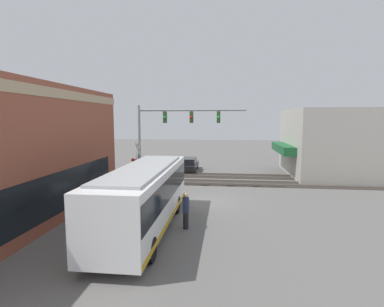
{
  "coord_description": "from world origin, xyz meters",
  "views": [
    {
      "loc": [
        -19.68,
        -1.2,
        5.56
      ],
      "look_at": [
        5.15,
        1.63,
        2.65
      ],
      "focal_mm": 28.0,
      "sensor_mm": 36.0,
      "label": 1
    }
  ],
  "objects_px": {
    "pedestrian_at_crossing": "(147,178)",
    "crossing_signal": "(139,160)",
    "city_bus": "(144,195)",
    "parked_car_black": "(188,165)",
    "pedestrian_near_bus": "(186,210)"
  },
  "relations": [
    {
      "from": "city_bus",
      "to": "parked_car_black",
      "type": "bearing_deg",
      "value": -0.0
    },
    {
      "from": "crossing_signal",
      "to": "pedestrian_at_crossing",
      "type": "bearing_deg",
      "value": -81.06
    },
    {
      "from": "pedestrian_at_crossing",
      "to": "pedestrian_near_bus",
      "type": "height_order",
      "value": "pedestrian_near_bus"
    },
    {
      "from": "pedestrian_at_crossing",
      "to": "parked_car_black",
      "type": "bearing_deg",
      "value": -14.61
    },
    {
      "from": "crossing_signal",
      "to": "pedestrian_at_crossing",
      "type": "relative_size",
      "value": 2.29
    },
    {
      "from": "parked_car_black",
      "to": "pedestrian_at_crossing",
      "type": "xyz_separation_m",
      "value": [
        -8.56,
        2.23,
        0.19
      ]
    },
    {
      "from": "crossing_signal",
      "to": "pedestrian_at_crossing",
      "type": "distance_m",
      "value": 1.6
    },
    {
      "from": "crossing_signal",
      "to": "parked_car_black",
      "type": "bearing_deg",
      "value": -18.49
    },
    {
      "from": "pedestrian_at_crossing",
      "to": "pedestrian_near_bus",
      "type": "distance_m",
      "value": 9.52
    },
    {
      "from": "pedestrian_at_crossing",
      "to": "crossing_signal",
      "type": "bearing_deg",
      "value": 98.94
    },
    {
      "from": "crossing_signal",
      "to": "pedestrian_at_crossing",
      "type": "height_order",
      "value": "crossing_signal"
    },
    {
      "from": "city_bus",
      "to": "pedestrian_at_crossing",
      "type": "distance_m",
      "value": 9.2
    },
    {
      "from": "crossing_signal",
      "to": "parked_car_black",
      "type": "distance_m",
      "value": 9.28
    },
    {
      "from": "crossing_signal",
      "to": "parked_car_black",
      "type": "relative_size",
      "value": 0.83
    },
    {
      "from": "crossing_signal",
      "to": "pedestrian_at_crossing",
      "type": "xyz_separation_m",
      "value": [
        0.1,
        -0.67,
        -1.45
      ]
    }
  ]
}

